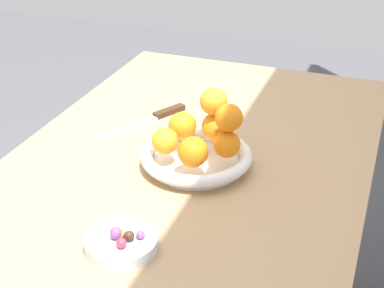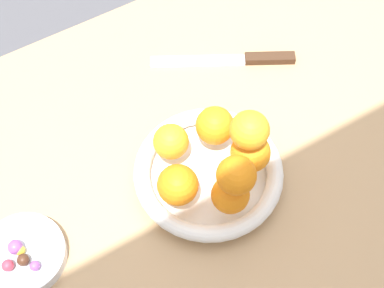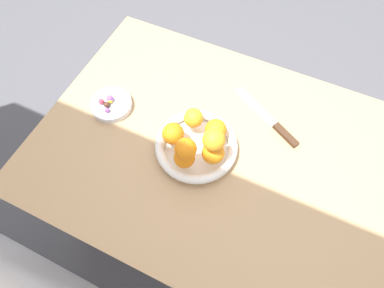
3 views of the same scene
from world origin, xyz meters
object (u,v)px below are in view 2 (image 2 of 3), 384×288
at_px(candy_ball_1, 8,265).
at_px(orange_4, 250,152).
at_px(orange_0, 215,126).
at_px(candy_ball_2, 35,266).
at_px(orange_5, 250,130).
at_px(dining_table, 237,172).
at_px(orange_1, 171,142).
at_px(fruit_bowl, 208,173).
at_px(candy_ball_4, 20,250).
at_px(candy_ball_0, 15,247).
at_px(knife, 236,60).
at_px(orange_3, 230,195).
at_px(orange_6, 236,175).
at_px(candy_ball_3, 23,260).
at_px(orange_2, 178,185).
at_px(candy_dish, 24,255).

bearing_deg(candy_ball_1, orange_4, 174.57).
relative_size(orange_0, candy_ball_2, 3.97).
relative_size(orange_5, candy_ball_2, 3.80).
bearing_deg(candy_ball_2, orange_4, 177.22).
relative_size(dining_table, orange_1, 19.79).
bearing_deg(fruit_bowl, orange_1, -57.90).
bearing_deg(candy_ball_4, candy_ball_1, 28.68).
distance_m(candy_ball_0, knife, 0.50).
xyz_separation_m(orange_3, knife, (-0.17, -0.25, -0.06)).
bearing_deg(candy_ball_4, orange_6, 162.76).
xyz_separation_m(orange_0, candy_ball_3, (0.34, 0.04, -0.04)).
relative_size(orange_3, orange_6, 1.00).
relative_size(orange_5, candy_ball_0, 2.64).
bearing_deg(dining_table, orange_2, 16.59).
bearing_deg(fruit_bowl, orange_0, -129.90).
distance_m(candy_dish, orange_4, 0.37).
height_order(orange_2, orange_5, orange_5).
xyz_separation_m(orange_4, orange_5, (0.00, -0.00, 0.06)).
distance_m(orange_2, orange_3, 0.08).
height_order(dining_table, orange_3, orange_3).
xyz_separation_m(candy_ball_1, candy_ball_4, (-0.02, -0.01, -0.00)).
relative_size(orange_4, candy_ball_4, 3.96).
bearing_deg(candy_ball_2, knife, -157.82).
distance_m(orange_4, orange_5, 0.06).
xyz_separation_m(orange_3, orange_4, (-0.06, -0.04, 0.00)).
distance_m(candy_ball_1, candy_ball_2, 0.04).
height_order(orange_4, candy_ball_1, orange_4).
bearing_deg(candy_ball_1, orange_0, -174.96).
height_order(orange_5, candy_ball_0, orange_5).
height_order(orange_0, orange_6, orange_6).
bearing_deg(orange_4, orange_2, -3.60).
bearing_deg(orange_3, dining_table, -131.46).
bearing_deg(orange_4, candy_ball_4, -7.77).
distance_m(orange_4, candy_ball_1, 0.39).
relative_size(candy_dish, knife, 0.53).
bearing_deg(candy_dish, candy_ball_0, -60.31).
bearing_deg(knife, orange_4, 61.84).
bearing_deg(orange_3, orange_0, -110.65).
xyz_separation_m(candy_dish, orange_3, (-0.30, 0.09, 0.06)).
height_order(candy_dish, candy_ball_1, candy_ball_1).
bearing_deg(orange_0, orange_6, 71.87).
xyz_separation_m(fruit_bowl, candy_ball_2, (0.29, 0.01, 0.01)).
height_order(orange_1, orange_4, orange_4).
bearing_deg(candy_dish, orange_0, -176.68).
relative_size(orange_0, knife, 0.25).
distance_m(orange_4, candy_ball_0, 0.37).
bearing_deg(candy_ball_1, orange_5, 175.23).
distance_m(fruit_bowl, orange_3, 0.08).
bearing_deg(orange_3, candy_ball_1, -13.97).
bearing_deg(candy_dish, candy_ball_3, 84.13).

